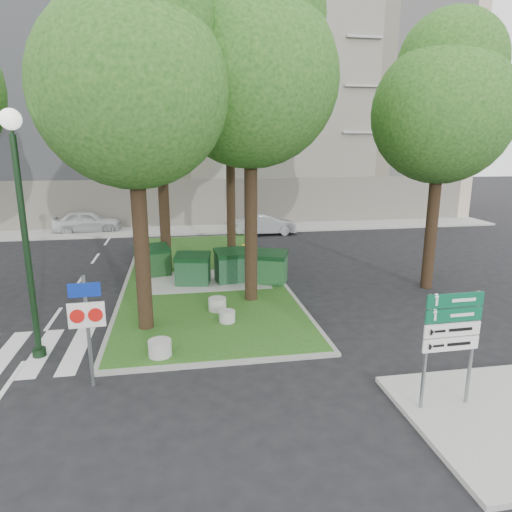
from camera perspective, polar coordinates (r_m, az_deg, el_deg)
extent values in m
plane|color=black|center=(11.94, -6.82, -13.44)|extent=(120.00, 120.00, 0.00)
cube|color=#1D4814|center=(19.39, -6.66, -2.37)|extent=(6.00, 16.00, 0.12)
cube|color=gray|center=(19.40, -6.66, -2.40)|extent=(6.30, 16.30, 0.10)
cube|color=#999993|center=(29.60, -8.81, 3.22)|extent=(42.00, 3.00, 0.12)
cube|color=silver|center=(13.69, -23.36, -10.81)|extent=(5.00, 3.00, 0.01)
cube|color=tan|center=(36.69, -9.55, 17.68)|extent=(41.00, 12.00, 16.00)
cylinder|color=black|center=(13.36, -14.24, 3.20)|extent=(0.44, 0.44, 6.16)
sphere|color=#194512|center=(13.22, -15.26, 19.34)|extent=(5.20, 5.20, 5.20)
sphere|color=#194512|center=(13.69, -14.30, 26.68)|extent=(3.90, 3.90, 3.90)
cylinder|color=black|center=(15.44, -0.65, 6.07)|extent=(0.44, 0.44, 6.72)
sphere|color=#194512|center=(15.43, -0.69, 21.26)|extent=(5.60, 5.60, 5.60)
sphere|color=#194512|center=(16.03, 0.36, 27.97)|extent=(4.20, 4.20, 4.20)
cylinder|color=black|center=(19.77, -11.43, 6.30)|extent=(0.44, 0.44, 5.88)
sphere|color=#194512|center=(19.64, -11.95, 16.67)|extent=(4.80, 4.80, 4.80)
sphere|color=#194512|center=(19.99, -11.26, 21.49)|extent=(3.60, 3.60, 3.60)
cylinder|color=black|center=(22.84, -3.18, 8.95)|extent=(0.44, 0.44, 7.00)
sphere|color=#194512|center=(22.87, -3.33, 19.62)|extent=(5.80, 5.80, 5.80)
sphere|color=#194512|center=(23.39, -2.66, 24.45)|extent=(4.35, 4.35, 4.35)
cylinder|color=black|center=(18.41, 21.23, 5.08)|extent=(0.44, 0.44, 5.88)
sphere|color=#194512|center=(18.26, 22.25, 16.20)|extent=(5.00, 5.00, 5.00)
sphere|color=#194512|center=(18.76, 23.24, 21.21)|extent=(3.75, 3.75, 3.75)
cube|color=#0E3410|center=(19.40, -12.79, -0.84)|extent=(1.52, 1.23, 1.04)
cube|color=black|center=(19.26, -12.89, 0.90)|extent=(1.59, 1.30, 0.30)
cube|color=#10391C|center=(17.92, -7.90, -1.90)|extent=(1.42, 1.10, 1.01)
cube|color=black|center=(17.77, -7.96, -0.09)|extent=(1.48, 1.16, 0.29)
cube|color=#10381E|center=(18.13, -2.86, -1.50)|extent=(1.46, 1.09, 1.06)
cube|color=black|center=(17.98, -2.88, 0.40)|extent=(1.52, 1.15, 0.31)
cube|color=#15451C|center=(17.93, 1.60, -1.69)|extent=(1.58, 1.36, 1.05)
cube|color=black|center=(17.78, 1.62, 0.20)|extent=(1.65, 1.44, 0.30)
cylinder|color=#A3A29E|center=(12.25, -11.92, -11.19)|extent=(0.59, 0.59, 0.42)
cylinder|color=#A6A6A0|center=(15.11, -4.86, -6.01)|extent=(0.58, 0.58, 0.42)
cylinder|color=#A1A29C|center=(14.16, -3.63, -7.52)|extent=(0.50, 0.50, 0.36)
cylinder|color=yellow|center=(21.75, -1.32, 0.57)|extent=(0.38, 0.38, 0.66)
cylinder|color=black|center=(12.71, -26.72, 0.46)|extent=(0.16, 0.16, 5.67)
cylinder|color=black|center=(13.53, -25.46, -10.82)|extent=(0.34, 0.34, 0.23)
sphere|color=white|center=(12.44, -28.36, 14.82)|extent=(0.50, 0.50, 0.50)
cylinder|color=slate|center=(11.06, -20.21, -8.94)|extent=(0.09, 0.09, 2.66)
cube|color=navy|center=(10.72, -20.66, -3.95)|extent=(0.69, 0.07, 0.32)
cube|color=white|center=(10.91, -20.40, -6.88)|extent=(0.80, 0.08, 0.59)
cylinder|color=red|center=(10.95, -21.39, -6.89)|extent=(0.32, 0.05, 0.32)
cylinder|color=red|center=(10.87, -19.40, -6.86)|extent=(0.32, 0.05, 0.32)
cylinder|color=slate|center=(10.01, 20.45, -11.25)|extent=(0.08, 0.08, 2.47)
cylinder|color=slate|center=(10.57, 25.38, -10.38)|extent=(0.08, 0.08, 2.47)
cube|color=#0A5335|center=(9.90, 23.58, -5.03)|extent=(1.24, 0.06, 0.29)
cube|color=#0A5335|center=(10.00, 23.41, -6.73)|extent=(1.24, 0.06, 0.29)
cube|color=white|center=(10.11, 23.24, -8.40)|extent=(1.24, 0.06, 0.29)
cube|color=white|center=(10.22, 23.07, -10.03)|extent=(1.24, 0.06, 0.29)
imported|color=silver|center=(30.54, -20.35, 4.07)|extent=(4.24, 1.93, 1.41)
imported|color=#9D9FA5|center=(28.04, 1.13, 3.98)|extent=(3.89, 1.45, 1.27)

